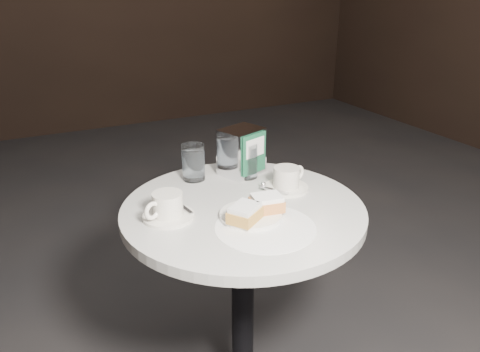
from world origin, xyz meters
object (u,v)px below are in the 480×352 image
at_px(coffee_cup_right, 287,180).
at_px(napkin_dispenser, 242,151).
at_px(beignet_plate, 254,211).
at_px(coffee_cup_left, 167,207).
at_px(cafe_table, 243,264).
at_px(water_glass_right, 246,161).
at_px(water_glass_left, 193,163).

xyz_separation_m(coffee_cup_right, napkin_dispenser, (-0.07, 0.18, 0.05)).
bearing_deg(coffee_cup_right, beignet_plate, -159.69).
distance_m(coffee_cup_left, napkin_dispenser, 0.38).
distance_m(cafe_table, water_glass_right, 0.33).
height_order(beignet_plate, coffee_cup_left, coffee_cup_left).
xyz_separation_m(cafe_table, water_glass_right, (0.11, 0.19, 0.25)).
height_order(beignet_plate, coffee_cup_right, coffee_cup_right).
relative_size(coffee_cup_left, water_glass_right, 1.60).
height_order(cafe_table, coffee_cup_right, coffee_cup_right).
relative_size(water_glass_left, napkin_dispenser, 0.74).
bearing_deg(water_glass_left, beignet_plate, -81.85).
bearing_deg(water_glass_right, beignet_plate, -113.20).
relative_size(coffee_cup_right, water_glass_left, 1.42).
xyz_separation_m(cafe_table, napkin_dispenser, (0.11, 0.22, 0.28)).
distance_m(beignet_plate, water_glass_right, 0.30).
height_order(cafe_table, water_glass_left, water_glass_left).
relative_size(coffee_cup_left, napkin_dispenser, 1.16).
distance_m(beignet_plate, coffee_cup_right, 0.22).
bearing_deg(coffee_cup_left, water_glass_right, 3.55).
distance_m(coffee_cup_right, water_glass_left, 0.31).
bearing_deg(water_glass_left, napkin_dispenser, -8.59).
bearing_deg(napkin_dispenser, water_glass_right, -109.79).
distance_m(cafe_table, beignet_plate, 0.24).
height_order(water_glass_right, napkin_dispenser, napkin_dispenser).
distance_m(water_glass_right, napkin_dispenser, 0.04).
height_order(cafe_table, beignet_plate, beignet_plate).
bearing_deg(coffee_cup_right, cafe_table, 179.90).
bearing_deg(water_glass_right, coffee_cup_right, -65.23).
distance_m(coffee_cup_right, water_glass_right, 0.16).
bearing_deg(cafe_table, napkin_dispenser, 64.24).
distance_m(water_glass_left, napkin_dispenser, 0.17).
bearing_deg(beignet_plate, coffee_cup_left, 153.10).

